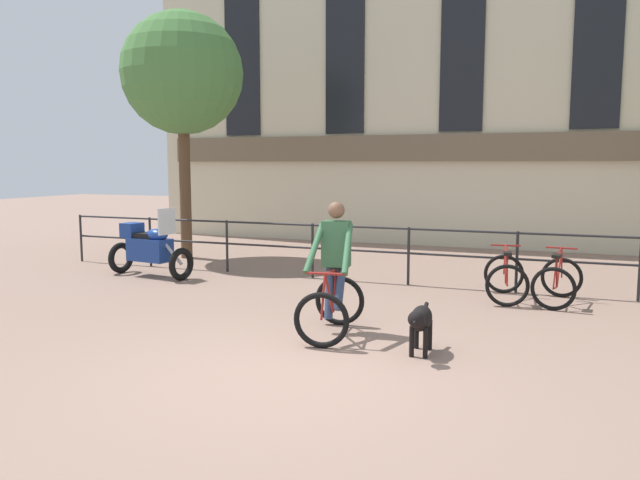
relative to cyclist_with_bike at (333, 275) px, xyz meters
name	(u,v)px	position (x,y,z in m)	size (l,w,h in m)	color
ground_plane	(291,374)	(0.14, -1.65, -0.76)	(60.00, 60.00, 0.00)	#8E7060
canal_railing	(409,246)	(0.14, 3.55, -0.05)	(15.05, 0.05, 1.05)	#232326
building_facade	(465,32)	(0.14, 9.34, 4.79)	(18.00, 0.72, 11.15)	beige
cyclist_with_bike	(333,275)	(0.00, 0.00, 0.00)	(0.84, 1.26, 1.70)	black
dog	(420,320)	(1.25, -0.50, -0.36)	(0.27, 0.93, 0.59)	black
parked_motorcycle	(149,248)	(-4.74, 2.51, -0.20)	(1.80, 0.87, 1.35)	black
parked_bicycle_near_lamp	(506,278)	(1.89, 2.89, -0.41)	(0.81, 1.19, 0.86)	black
parked_bicycle_mid_left	(558,281)	(2.68, 2.89, -0.41)	(0.77, 1.17, 0.86)	black
tree_canalside_left	(182,74)	(-5.46, 4.88, 3.43)	(2.75, 2.75, 5.60)	brown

